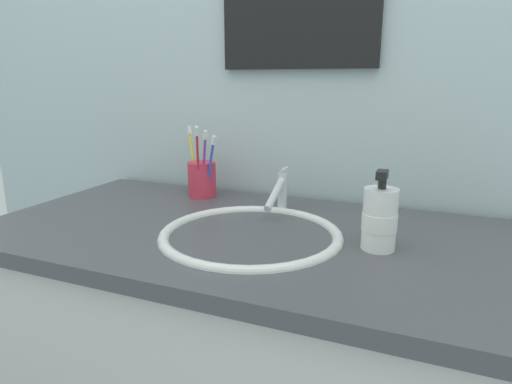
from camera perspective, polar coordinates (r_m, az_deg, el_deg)
tiled_wall_back at (r=1.26m, az=5.80°, el=14.09°), size 2.44×0.04×2.40m
sink_basin at (r=0.98m, az=-0.68°, el=-8.21°), size 0.40×0.40×0.13m
faucet at (r=1.11m, az=3.09°, el=0.05°), size 0.02×0.15×0.11m
toothbrush_cup at (r=1.27m, az=-7.01°, el=1.65°), size 0.08×0.08×0.10m
toothbrush_purple at (r=1.23m, az=-6.75°, el=4.18°), size 0.04×0.03×0.19m
toothbrush_yellow at (r=1.30m, az=-8.24°, el=4.75°), size 0.05×0.05×0.19m
toothbrush_blue at (r=1.22m, az=-5.93°, el=3.79°), size 0.05×0.03×0.18m
toothbrush_red at (r=1.21m, az=-7.56°, el=4.35°), size 0.04×0.06×0.20m
soap_dispenser at (r=0.90m, az=15.73°, el=-3.37°), size 0.07×0.07×0.16m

